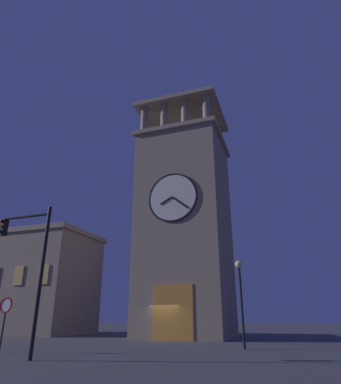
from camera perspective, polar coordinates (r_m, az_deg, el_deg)
name	(u,v)px	position (r m, az deg, el deg)	size (l,w,h in m)	color
ground_plane	(163,341)	(26.95, -1.32, -23.94)	(200.00, 200.00, 0.00)	#4C4C51
clocktower	(185,226)	(31.34, 2.52, -5.81)	(8.06, 7.94, 24.82)	gray
adjacent_wing_building	(3,284)	(42.91, -26.61, -13.75)	(20.80, 8.32, 10.25)	gray
traffic_signal_near	(29,256)	(16.30, -22.86, -9.98)	(2.71, 0.41, 6.32)	black
street_lamp	(240,285)	(20.15, 11.76, -15.21)	(0.44, 0.44, 4.70)	black
no_horn_sign	(5,309)	(19.68, -26.23, -17.35)	(0.78, 0.14, 2.58)	black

